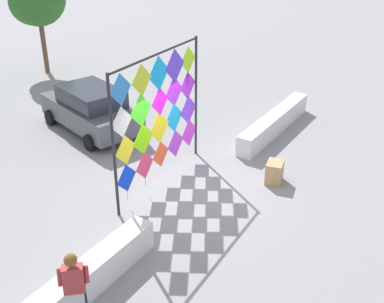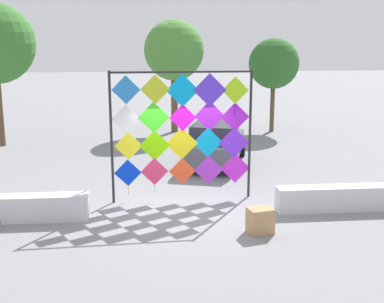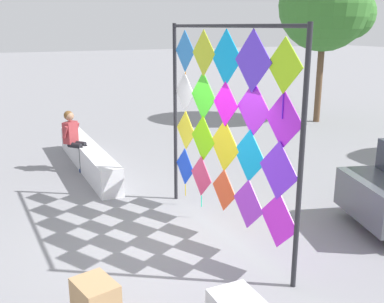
% 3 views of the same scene
% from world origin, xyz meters
% --- Properties ---
extents(ground, '(120.00, 120.00, 0.00)m').
position_xyz_m(ground, '(0.00, 0.00, 0.00)').
color(ground, gray).
extents(plaza_ledge_right, '(4.53, 0.48, 0.63)m').
position_xyz_m(plaza_ledge_right, '(4.60, -0.41, 0.31)').
color(plaza_ledge_right, silver).
rests_on(plaza_ledge_right, ground).
extents(kite_display_rack, '(3.77, 0.23, 3.49)m').
position_xyz_m(kite_display_rack, '(0.07, 0.85, 2.01)').
color(kite_display_rack, '#232328').
rests_on(kite_display_rack, ground).
extents(parked_car, '(2.65, 4.12, 1.48)m').
position_xyz_m(parked_car, '(1.51, 4.69, 0.75)').
color(parked_car, '#4C5156').
rests_on(parked_car, ground).
extents(cardboard_box_large, '(0.62, 0.52, 0.58)m').
position_xyz_m(cardboard_box_large, '(1.59, -1.71, 0.29)').
color(cardboard_box_large, tan).
rests_on(cardboard_box_large, ground).
extents(tree_far_right, '(2.78, 2.78, 5.22)m').
position_xyz_m(tree_far_right, '(0.44, 11.11, 3.92)').
color(tree_far_right, brown).
rests_on(tree_far_right, ground).
extents(tree_palm_like, '(2.35, 2.60, 4.39)m').
position_xyz_m(tree_palm_like, '(5.14, 10.94, 3.12)').
color(tree_palm_like, brown).
rests_on(tree_palm_like, ground).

